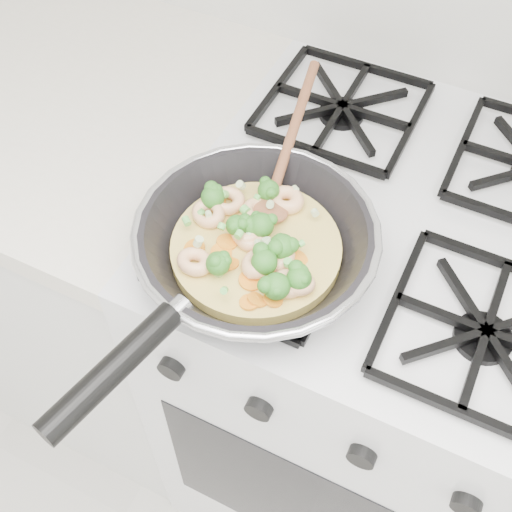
% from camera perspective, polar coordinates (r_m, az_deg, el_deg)
% --- Properties ---
extents(stove, '(0.60, 0.60, 0.92)m').
position_cam_1_polar(stove, '(1.28, 9.17, -9.21)').
color(stove, white).
rests_on(stove, ground).
extents(counter_left, '(1.00, 0.60, 0.90)m').
position_cam_1_polar(counter_left, '(1.56, -19.32, 2.60)').
color(counter_left, white).
rests_on(counter_left, ground).
extents(skillet, '(0.30, 0.61, 0.09)m').
position_cam_1_polar(skillet, '(0.79, -0.21, 1.03)').
color(skillet, black).
rests_on(skillet, stove).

